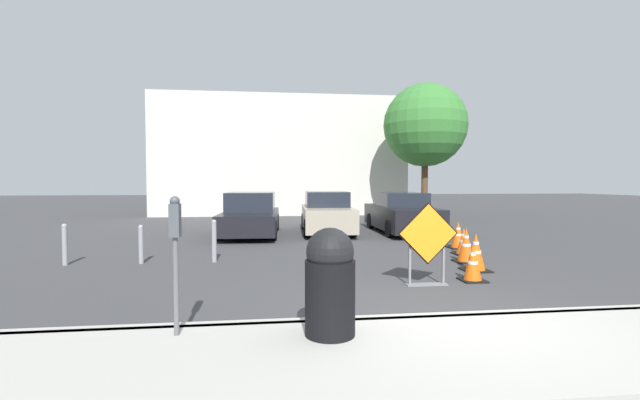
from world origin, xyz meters
TOP-DOWN VIEW (x-y plane):
  - ground_plane at (0.00, 10.00)m, footprint 96.00×96.00m
  - sidewalk_strip at (0.00, -1.10)m, footprint 22.68×2.20m
  - curb_lip at (0.00, 0.00)m, footprint 22.68×0.20m
  - road_closed_sign at (0.54, 2.07)m, footprint 1.12×0.20m
  - traffic_cone_nearest at (1.52, 2.31)m, footprint 0.45×0.45m
  - traffic_cone_second at (2.02, 3.18)m, footprint 0.54×0.54m
  - traffic_cone_third at (2.27, 4.13)m, footprint 0.51×0.51m
  - traffic_cone_fourth at (2.69, 5.14)m, footprint 0.51×0.51m
  - traffic_cone_fifth at (3.02, 6.17)m, footprint 0.54×0.54m
  - parked_car_nearest at (-2.91, 9.94)m, footprint 2.07×4.71m
  - parked_car_second at (-0.16, 10.27)m, footprint 1.95×4.39m
  - parked_car_third at (2.60, 10.06)m, footprint 1.89×4.67m
  - trash_bin at (-1.62, -0.55)m, footprint 0.57×0.57m
  - bollard_nearest at (-3.56, 4.87)m, footprint 0.12×0.12m
  - bollard_second at (-5.20, 4.87)m, footprint 0.12×0.12m
  - bollard_third at (-6.84, 4.87)m, footprint 0.12×0.12m
  - parking_meter at (-3.34, -0.35)m, footprint 0.11×0.15m
  - building_facade_backdrop at (-1.53, 20.61)m, footprint 14.20×5.00m
  - street_tree_behind_lot at (5.43, 15.15)m, footprint 4.09×4.09m

SIDE VIEW (x-z plane):
  - ground_plane at x=0.00m, z-range 0.00..0.00m
  - sidewalk_strip at x=0.00m, z-range 0.00..0.14m
  - curb_lip at x=0.00m, z-range 0.00..0.14m
  - traffic_cone_fourth at x=2.69m, z-range -0.01..0.67m
  - traffic_cone_nearest at x=1.52m, z-range -0.01..0.69m
  - traffic_cone_fifth at x=3.02m, z-range -0.01..0.74m
  - traffic_cone_second at x=2.02m, z-range -0.01..0.79m
  - traffic_cone_third at x=2.27m, z-range -0.01..0.80m
  - bollard_second at x=-5.20m, z-range 0.03..0.92m
  - bollard_third at x=-6.84m, z-range 0.03..0.97m
  - bollard_nearest at x=-3.56m, z-range 0.03..1.02m
  - parked_car_nearest at x=-2.91m, z-range -0.07..1.43m
  - parked_car_third at x=2.60m, z-range -0.05..1.42m
  - parked_car_second at x=-0.16m, z-range -0.06..1.45m
  - trash_bin at x=-1.62m, z-range 0.15..1.36m
  - road_closed_sign at x=0.54m, z-range 0.07..1.57m
  - parking_meter at x=-3.34m, z-range 0.42..1.99m
  - building_facade_backdrop at x=-1.53m, z-range 0.00..6.70m
  - street_tree_behind_lot at x=5.43m, z-range 1.30..8.02m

